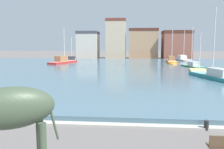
% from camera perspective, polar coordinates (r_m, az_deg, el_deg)
% --- Properties ---
extents(harbor_water, '(76.62, 53.41, 0.39)m').
position_cam_1_polar(harbor_water, '(38.91, 4.83, 1.33)').
color(harbor_water, '#476675').
rests_on(harbor_water, ground).
extents(quay_edge_coping, '(76.62, 0.50, 0.12)m').
position_cam_1_polar(quay_edge_coping, '(12.47, 4.25, -12.41)').
color(quay_edge_coping, '#ADA89E').
rests_on(quay_edge_coping, ground).
extents(giraffe_statue, '(2.90, 1.93, 5.43)m').
position_cam_1_polar(giraffe_statue, '(5.71, -25.33, -8.65)').
color(giraffe_statue, '#3D4C38').
rests_on(giraffe_statue, ground).
extents(sailboat_navy, '(3.64, 7.87, 5.99)m').
position_cam_1_polar(sailboat_navy, '(57.32, -9.87, 3.49)').
color(sailboat_navy, navy).
rests_on(sailboat_navy, ground).
extents(sailboat_teal, '(4.40, 9.57, 8.47)m').
position_cam_1_polar(sailboat_teal, '(29.27, 23.43, -0.51)').
color(sailboat_teal, teal).
rests_on(sailboat_teal, ground).
extents(sailboat_green, '(3.16, 6.59, 7.38)m').
position_cam_1_polar(sailboat_green, '(43.08, 18.94, 1.91)').
color(sailboat_green, '#236B42').
rests_on(sailboat_green, ground).
extents(sailboat_orange, '(2.39, 9.57, 7.44)m').
position_cam_1_polar(sailboat_orange, '(51.65, 14.45, 3.05)').
color(sailboat_orange, orange).
rests_on(sailboat_orange, ground).
extents(sailboat_yellow, '(3.04, 6.13, 5.99)m').
position_cam_1_polar(sailboat_yellow, '(34.89, 20.63, 0.45)').
color(sailboat_yellow, gold).
rests_on(sailboat_yellow, ground).
extents(sailboat_grey, '(3.32, 8.55, 7.63)m').
position_cam_1_polar(sailboat_grey, '(59.24, 17.16, 3.45)').
color(sailboat_grey, '#939399').
rests_on(sailboat_grey, ground).
extents(sailboat_red, '(4.58, 9.49, 7.71)m').
position_cam_1_polar(sailboat_red, '(50.31, -11.63, 3.07)').
color(sailboat_red, red).
rests_on(sailboat_red, ground).
extents(mooring_bollard, '(0.24, 0.24, 0.50)m').
position_cam_1_polar(mooring_bollard, '(12.83, 22.20, -11.49)').
color(mooring_bollard, '#232326').
rests_on(mooring_bollard, ground).
extents(townhouse_narrow_midrow, '(6.32, 6.61, 8.27)m').
position_cam_1_polar(townhouse_narrow_midrow, '(72.12, -5.87, 7.25)').
color(townhouse_narrow_midrow, beige).
rests_on(townhouse_narrow_midrow, ground).
extents(townhouse_tall_gabled, '(5.84, 5.58, 11.82)m').
position_cam_1_polar(townhouse_tall_gabled, '(70.19, 0.97, 8.73)').
color(townhouse_tall_gabled, '#C6B293').
rests_on(townhouse_tall_gabled, ground).
extents(townhouse_end_terrace, '(8.61, 6.34, 9.03)m').
position_cam_1_polar(townhouse_end_terrace, '(71.34, 7.66, 7.52)').
color(townhouse_end_terrace, tan).
rests_on(townhouse_end_terrace, ground).
extents(townhouse_wide_warehouse, '(8.12, 7.21, 8.26)m').
position_cam_1_polar(townhouse_wide_warehouse, '(70.92, 15.56, 7.01)').
color(townhouse_wide_warehouse, '#8E5142').
rests_on(townhouse_wide_warehouse, ground).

